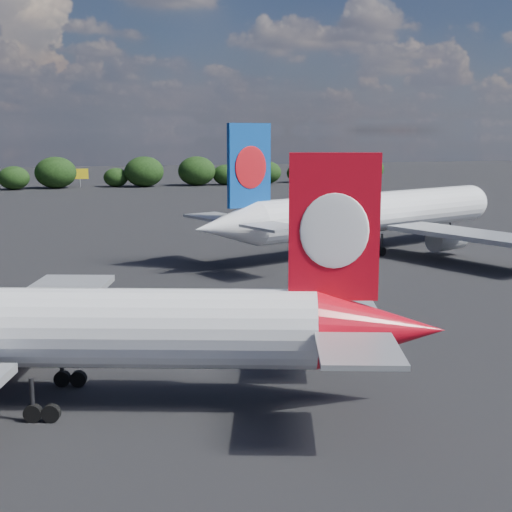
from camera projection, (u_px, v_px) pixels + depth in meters
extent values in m
plane|color=black|center=(31.00, 261.00, 91.64)|extent=(500.00, 500.00, 0.00)
cylinder|color=white|center=(13.00, 327.00, 43.16)|extent=(36.37, 15.84, 4.82)
cone|color=red|center=(380.00, 330.00, 42.62)|extent=(8.83, 6.96, 4.82)
cube|color=red|center=(334.00, 227.00, 41.62)|extent=(5.20, 2.09, 8.68)
ellipsoid|color=white|center=(334.00, 231.00, 41.36)|extent=(3.92, 1.43, 4.44)
ellipsoid|color=white|center=(334.00, 230.00, 41.93)|extent=(3.92, 1.43, 4.44)
cube|color=gray|center=(359.00, 350.00, 37.38)|extent=(5.91, 6.84, 0.29)
cube|color=gray|center=(340.00, 302.00, 47.82)|extent=(5.91, 6.84, 0.29)
cube|color=gray|center=(48.00, 303.00, 55.82)|extent=(11.89, 20.29, 0.53)
cylinder|color=red|center=(1.00, 335.00, 51.34)|extent=(5.39, 3.96, 2.60)
cube|color=gray|center=(1.00, 326.00, 51.22)|extent=(2.11, 0.93, 1.16)
cylinder|color=black|center=(32.00, 398.00, 40.85)|extent=(0.34, 0.34, 2.41)
cylinder|color=black|center=(33.00, 413.00, 41.01)|extent=(1.14, 0.74, 1.06)
cylinder|color=black|center=(51.00, 413.00, 40.99)|extent=(1.14, 0.74, 1.06)
cylinder|color=black|center=(62.00, 365.00, 46.55)|extent=(0.34, 0.34, 2.41)
cylinder|color=black|center=(62.00, 379.00, 46.71)|extent=(1.14, 0.74, 1.06)
cylinder|color=black|center=(78.00, 379.00, 46.68)|extent=(1.14, 0.74, 1.06)
cylinder|color=white|center=(376.00, 212.00, 98.47)|extent=(40.89, 19.96, 5.48)
sphere|color=white|center=(469.00, 203.00, 110.91)|extent=(7.08, 7.08, 5.48)
cone|color=white|center=(227.00, 227.00, 83.42)|extent=(10.15, 8.25, 5.48)
cube|color=#0D4399|center=(249.00, 165.00, 84.16)|extent=(5.83, 2.66, 9.87)
ellipsoid|color=red|center=(251.00, 167.00, 83.94)|extent=(4.38, 1.85, 5.04)
ellipsoid|color=red|center=(248.00, 167.00, 84.45)|extent=(4.38, 1.85, 5.04)
cube|color=gray|center=(274.00, 227.00, 79.92)|extent=(6.95, 7.91, 0.33)
cube|color=gray|center=(214.00, 217.00, 89.37)|extent=(6.95, 7.91, 0.33)
cube|color=gray|center=(472.00, 235.00, 88.92)|extent=(14.47, 23.03, 0.60)
cube|color=gray|center=(318.00, 214.00, 111.25)|extent=(14.47, 23.03, 0.60)
cylinder|color=gray|center=(447.00, 239.00, 94.77)|extent=(6.18, 4.72, 2.96)
cube|color=gray|center=(447.00, 234.00, 94.64)|extent=(2.37, 1.17, 1.32)
cylinder|color=gray|center=(353.00, 225.00, 108.51)|extent=(6.18, 4.72, 2.96)
cube|color=gray|center=(353.00, 220.00, 108.38)|extent=(2.37, 1.17, 1.32)
cylinder|color=black|center=(382.00, 244.00, 95.25)|extent=(0.40, 0.40, 2.74)
cylinder|color=black|center=(382.00, 251.00, 95.43)|extent=(1.30, 0.89, 1.21)
cylinder|color=black|center=(376.00, 252.00, 94.71)|extent=(1.30, 0.89, 1.21)
cylinder|color=black|center=(347.00, 238.00, 100.41)|extent=(0.40, 0.40, 2.74)
cylinder|color=black|center=(347.00, 245.00, 100.59)|extent=(1.30, 0.89, 1.21)
cylinder|color=black|center=(341.00, 246.00, 99.87)|extent=(1.30, 0.89, 1.21)
cylinder|color=black|center=(450.00, 230.00, 108.97)|extent=(0.34, 0.34, 2.74)
cylinder|color=black|center=(450.00, 237.00, 109.16)|extent=(1.06, 0.71, 0.99)
cube|color=gold|center=(80.00, 174.00, 209.52)|extent=(5.00, 0.30, 3.00)
cylinder|color=#919399|center=(80.00, 183.00, 210.00)|extent=(0.30, 0.30, 2.50)
ellipsoid|color=black|center=(14.00, 178.00, 201.40)|extent=(8.68, 7.34, 6.67)
ellipsoid|color=black|center=(56.00, 173.00, 206.00)|extent=(11.87, 10.04, 9.13)
ellipsoid|color=black|center=(116.00, 177.00, 211.75)|extent=(7.34, 6.21, 5.65)
ellipsoid|color=black|center=(144.00, 172.00, 211.78)|extent=(11.72, 9.92, 9.02)
ellipsoid|color=black|center=(197.00, 171.00, 216.55)|extent=(11.52, 9.75, 8.86)
ellipsoid|color=black|center=(226.00, 175.00, 219.23)|extent=(8.18, 6.92, 6.29)
ellipsoid|color=black|center=(267.00, 172.00, 225.58)|extent=(9.06, 7.67, 6.97)
ellipsoid|color=black|center=(299.00, 173.00, 229.36)|extent=(7.96, 6.74, 6.13)
ellipsoid|color=black|center=(349.00, 171.00, 228.37)|extent=(9.70, 8.21, 7.46)
ellipsoid|color=black|center=(369.00, 169.00, 235.88)|extent=(10.40, 8.80, 8.00)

